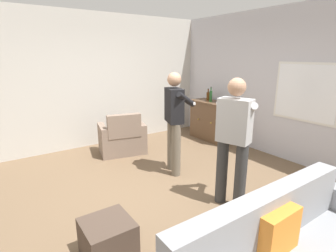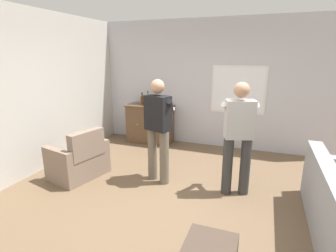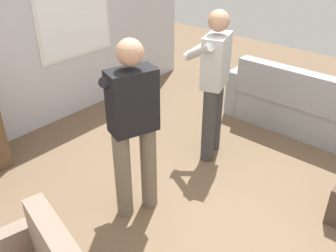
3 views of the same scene
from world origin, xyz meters
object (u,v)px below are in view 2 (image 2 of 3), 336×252
object	(u,v)px
sideboard_cabinet	(150,124)
person_standing_right	(238,134)
bottle_liquor_amber	(148,100)
person_standing_left	(158,126)
armchair	(80,161)
bottle_wine_green	(142,100)

from	to	relation	value
sideboard_cabinet	person_standing_right	xyz separation A→B (m)	(2.19, -1.75, 0.48)
person_standing_right	bottle_liquor_amber	bearing A→B (deg)	142.38
sideboard_cabinet	person_standing_left	size ratio (longest dim) A/B	0.65
sideboard_cabinet	armchair	bearing A→B (deg)	-99.98
sideboard_cabinet	person_standing_left	xyz separation A→B (m)	(0.95, -1.77, 0.48)
bottle_wine_green	person_standing_left	bearing A→B (deg)	-57.37
person_standing_right	person_standing_left	bearing A→B (deg)	-179.04
bottle_wine_green	person_standing_left	world-z (taller)	person_standing_left
bottle_liquor_amber	person_standing_left	world-z (taller)	person_standing_left
bottle_wine_green	person_standing_right	size ratio (longest dim) A/B	0.16
bottle_liquor_amber	person_standing_right	world-z (taller)	person_standing_right
armchair	person_standing_left	world-z (taller)	person_standing_left
bottle_wine_green	bottle_liquor_amber	size ratio (longest dim) A/B	0.80
armchair	person_standing_left	bearing A→B (deg)	14.28
person_standing_left	armchair	bearing A→B (deg)	-165.72
bottle_wine_green	bottle_liquor_amber	xyz separation A→B (m)	(0.20, -0.10, 0.03)
person_standing_left	person_standing_right	distance (m)	1.24
sideboard_cabinet	person_standing_right	distance (m)	2.85
sideboard_cabinet	bottle_wine_green	distance (m)	0.60
bottle_wine_green	bottle_liquor_amber	world-z (taller)	bottle_liquor_amber
bottle_liquor_amber	armchair	bearing A→B (deg)	-99.85
bottle_liquor_amber	person_standing_left	distance (m)	1.98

